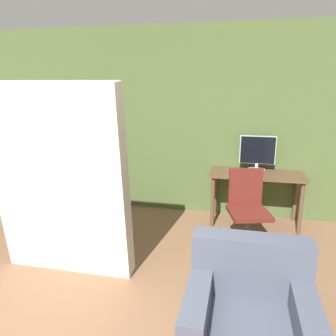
% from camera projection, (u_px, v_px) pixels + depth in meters
% --- Properties ---
extents(wall_back, '(8.00, 0.06, 2.70)m').
position_uv_depth(wall_back, '(157.00, 122.00, 4.87)').
color(wall_back, '#47592D').
rests_on(wall_back, ground).
extents(desk, '(1.24, 0.57, 0.73)m').
position_uv_depth(desk, '(256.00, 181.00, 4.45)').
color(desk, brown).
rests_on(desk, ground).
extents(monitor, '(0.48, 0.23, 0.48)m').
position_uv_depth(monitor, '(258.00, 152.00, 4.50)').
color(monitor, '#B7B7BC').
rests_on(monitor, desk).
extents(office_chair, '(0.54, 0.54, 0.95)m').
position_uv_depth(office_chair, '(247.00, 218.00, 3.80)').
color(office_chair, '#4C4C51').
rests_on(office_chair, ground).
extents(bookshelf, '(0.72, 0.32, 1.80)m').
position_uv_depth(bookshelf, '(69.00, 149.00, 5.12)').
color(bookshelf, brown).
rests_on(bookshelf, ground).
extents(mattress_near, '(1.36, 0.39, 1.94)m').
position_uv_depth(mattress_near, '(60.00, 183.00, 3.18)').
color(mattress_near, beige).
rests_on(mattress_near, ground).
extents(armchair, '(0.85, 0.80, 0.85)m').
position_uv_depth(armchair, '(248.00, 323.00, 2.25)').
color(armchair, '#474C5B').
rests_on(armchair, ground).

